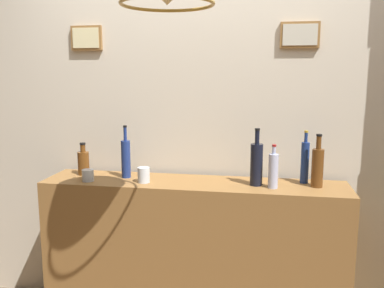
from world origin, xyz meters
TOP-DOWN VIEW (x-y plane):
  - panelled_rear_partition at (-0.00, 1.10)m, footprint 3.49×0.15m
  - bar_shelf_unit at (0.00, 0.83)m, footprint 1.91×0.38m
  - liquor_bottle_rum at (0.49, 0.78)m, footprint 0.06×0.06m
  - liquor_bottle_amaro at (-0.76, 0.89)m, footprint 0.08×0.08m
  - liquor_bottle_whiskey at (-0.45, 0.87)m, footprint 0.06×0.06m
  - liquor_bottle_bourbon at (0.39, 0.82)m, footprint 0.08×0.08m
  - liquor_bottle_sherry at (0.75, 0.85)m, footprint 0.07×0.07m
  - liquor_bottle_rye at (0.68, 0.93)m, footprint 0.05×0.05m
  - glass_tumbler_rocks at (-0.30, 0.77)m, footprint 0.08×0.08m
  - glass_tumbler_highball at (-0.66, 0.74)m, footprint 0.07×0.07m

SIDE VIEW (x-z plane):
  - bar_shelf_unit at x=0.00m, z-range 0.00..0.99m
  - glass_tumbler_highball at x=-0.66m, z-range 0.99..1.07m
  - glass_tumbler_rocks at x=-0.30m, z-range 0.99..1.09m
  - liquor_bottle_amaro at x=-0.76m, z-range 0.97..1.19m
  - liquor_bottle_rum at x=0.49m, z-range 0.97..1.23m
  - liquor_bottle_sherry at x=0.75m, z-range 0.96..1.28m
  - liquor_bottle_whiskey at x=-0.45m, z-range 0.95..1.29m
  - liquor_bottle_rye at x=0.68m, z-range 0.96..1.29m
  - liquor_bottle_bourbon at x=0.39m, z-range 0.95..1.30m
  - panelled_rear_partition at x=0.00m, z-range 0.08..2.89m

